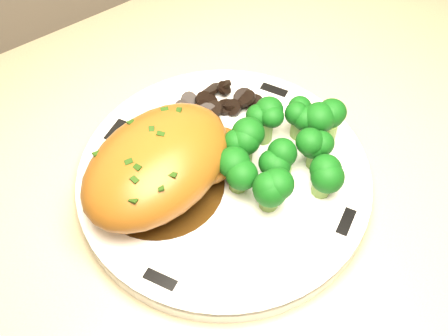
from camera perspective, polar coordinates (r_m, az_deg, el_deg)
plate at (r=0.57m, az=0.00°, el=-1.18°), size 0.32×0.32×0.02m
rim_accent_0 at (r=0.64m, az=5.10°, el=7.88°), size 0.02×0.03×0.00m
rim_accent_1 at (r=0.61m, az=-10.96°, el=3.77°), size 0.03×0.02×0.00m
rim_accent_2 at (r=0.51m, az=-6.50°, el=-11.20°), size 0.02×0.03×0.00m
rim_accent_3 at (r=0.54m, az=12.30°, el=-5.37°), size 0.03×0.02×0.00m
gravy_pool at (r=0.56m, az=-6.54°, el=-1.58°), size 0.13×0.13×0.00m
chicken_breast at (r=0.53m, az=-6.19°, el=0.47°), size 0.19×0.15×0.06m
mushroom_pile at (r=0.61m, az=0.46°, el=6.34°), size 0.10×0.07×0.03m
broccoli_florets at (r=0.55m, az=6.28°, el=1.67°), size 0.14×0.11×0.04m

